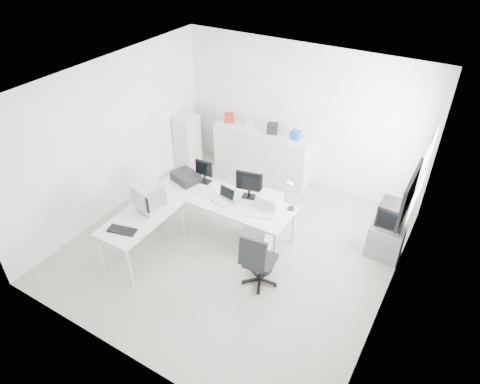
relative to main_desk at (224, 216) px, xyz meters
The scene contains 30 objects.
floor 0.55m from the main_desk, 32.92° to the right, with size 5.00×5.00×0.01m, color beige.
ceiling 2.46m from the main_desk, 32.92° to the right, with size 5.00×5.00×0.01m, color white.
back_wall 2.53m from the main_desk, 81.69° to the left, with size 5.00×0.02×2.80m, color white.
left_wall 2.41m from the main_desk, behind, with size 0.02×5.00×2.80m, color white.
right_wall 3.02m from the main_desk, ahead, with size 0.02×5.00×2.80m, color white.
window 3.22m from the main_desk, 19.28° to the left, with size 0.02×1.20×1.10m, color white, non-canonical shape.
wall_picture 3.19m from the main_desk, ahead, with size 0.04×0.90×0.60m, color black, non-canonical shape.
main_desk is the anchor object (origin of this frame).
side_desk 1.39m from the main_desk, 127.69° to the right, with size 0.70×1.40×0.75m, color silver, non-canonical shape.
drawer_pedestal 0.71m from the main_desk, ahead, with size 0.40×0.50×0.60m, color silver.
inkjet_printer 0.97m from the main_desk, behind, with size 0.46×0.35×0.16m, color black.
lcd_monitor_small 0.84m from the main_desk, 155.56° to the left, with size 0.33×0.19×0.41m, color black, non-canonical shape.
lcd_monitor_large 0.75m from the main_desk, 35.54° to the left, with size 0.45×0.18×0.47m, color black, non-canonical shape.
laptop 0.50m from the main_desk, 63.43° to the right, with size 0.35×0.36×0.23m, color #B7B7BA, non-canonical shape.
white_keyboard 0.77m from the main_desk, 12.99° to the right, with size 0.42×0.13×0.02m, color silver.
white_mouse 1.04m from the main_desk, ahead, with size 0.06×0.06×0.06m, color silver.
laser_printer 0.92m from the main_desk, 16.35° to the left, with size 0.36×0.31×0.21m, color silver.
desk_lamp 1.28m from the main_desk, 15.26° to the left, with size 0.14×0.14×0.42m, color silver, non-canonical shape.
crt_monitor 1.34m from the main_desk, 135.00° to the right, with size 0.36×0.36×0.41m, color #B7B7BA, non-canonical shape.
black_keyboard 1.77m from the main_desk, 119.54° to the right, with size 0.43×0.17×0.03m, color black.
office_chair 1.31m from the main_desk, 32.72° to the right, with size 0.56×0.56×0.97m, color #242629, non-canonical shape.
tv_cabinet 2.70m from the main_desk, 18.90° to the left, with size 0.53×0.44×0.58m, color slate.
crt_tv 2.73m from the main_desk, 18.90° to the left, with size 0.50×0.48×0.45m, color black, non-canonical shape.
sideboard 2.06m from the main_desk, 99.52° to the left, with size 2.07×0.52×1.04m, color silver.
clutter_box_a 2.44m from the main_desk, 119.37° to the left, with size 0.18×0.16×0.18m, color #A32317.
clutter_box_b 2.25m from the main_desk, 107.53° to the left, with size 0.15×0.13×0.15m, color silver.
clutter_box_c 2.17m from the main_desk, 93.94° to the left, with size 0.20×0.18×0.20m, color black.
clutter_box_d 2.19m from the main_desk, 79.89° to the left, with size 0.17×0.15×0.17m, color blue.
clutter_bottle 2.63m from the main_desk, 124.89° to the left, with size 0.07×0.07×0.22m, color silver.
filing_cabinet 2.53m from the main_desk, 140.52° to the left, with size 0.40×0.47×1.14m, color silver.
Camera 1 is at (2.87, -4.62, 4.91)m, focal length 32.00 mm.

